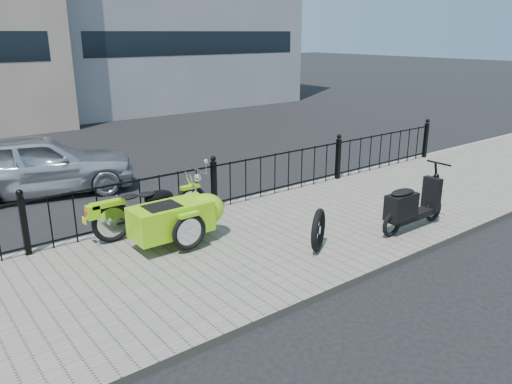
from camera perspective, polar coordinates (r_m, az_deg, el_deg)
ground at (r=9.00m, az=-0.19°, el=-4.83°), size 120.00×120.00×0.00m
sidewalk at (r=8.62m, az=1.84°, el=-5.48°), size 30.00×3.80×0.12m
curb at (r=10.08m, az=-5.18°, el=-2.00°), size 30.00×0.10×0.12m
iron_fence at (r=9.80m, az=-4.83°, el=0.68°), size 14.11×0.11×1.08m
motorcycle_sidecar at (r=8.36m, az=-9.06°, el=-2.50°), size 2.28×1.48×0.98m
scooter at (r=9.14m, az=17.24°, el=-1.58°), size 1.66×0.49×1.13m
spare_tire at (r=8.00m, az=7.13°, el=-4.32°), size 0.64×0.46×0.70m
sedan_car at (r=11.98m, az=-23.64°, el=2.91°), size 4.31×2.49×1.38m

